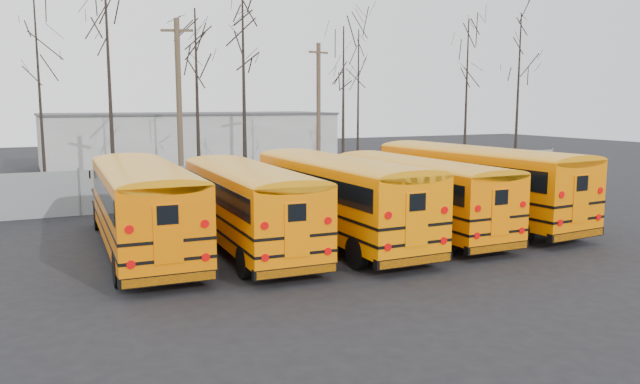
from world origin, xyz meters
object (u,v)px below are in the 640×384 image
bus_d (416,189)px  bus_c (337,192)px  bus_e (473,178)px  bus_a (142,200)px  utility_pole_left (179,107)px  utility_pole_right (319,111)px  bus_b (247,199)px

bus_d → bus_c: bearing=-179.2°
bus_c → bus_e: bearing=5.6°
bus_a → utility_pole_left: (4.06, 11.88, 2.91)m
bus_a → bus_c: bus_c is taller
bus_e → utility_pole_right: size_ratio=1.36×
bus_a → bus_e: (13.09, -0.47, 0.10)m
bus_a → bus_c: size_ratio=1.00×
bus_b → bus_c: size_ratio=0.96×
bus_a → bus_d: bearing=-3.6°
bus_b → utility_pole_left: size_ratio=1.16×
bus_a → bus_c: bearing=-7.1°
bus_c → bus_e: (6.57, 0.65, 0.07)m
bus_c → bus_e: bus_e is taller
bus_b → bus_e: size_ratio=0.91×
utility_pole_left → bus_e: bearing=-31.5°
bus_b → bus_d: bearing=0.5°
bus_a → bus_d: (9.89, -1.09, -0.09)m
bus_d → utility_pole_left: (-5.84, 12.97, 2.99)m
bus_c → bus_d: size_ratio=1.06×
bus_b → bus_d: 6.64m
utility_pole_left → bus_a: bearing=-86.5°
bus_b → bus_e: bearing=4.8°
bus_b → bus_c: (3.26, -0.26, 0.09)m
utility_pole_right → utility_pole_left: bearing=-176.4°
bus_c → utility_pole_left: size_ratio=1.21×
bus_d → utility_pole_left: size_ratio=1.14×
bus_e → bus_c: bearing=-178.7°
utility_pole_left → utility_pole_right: size_ratio=1.07×
bus_a → bus_e: size_ratio=0.95×
bus_c → bus_b: bearing=175.4°
bus_d → bus_e: 3.26m
bus_a → utility_pole_left: 12.89m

